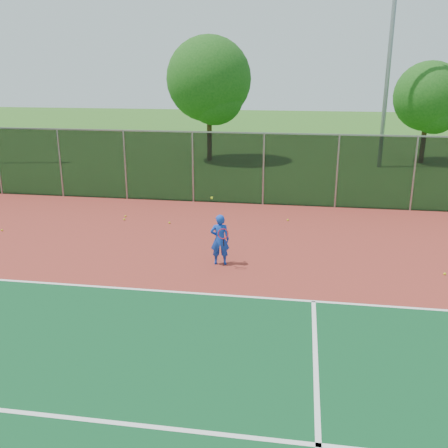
{
  "coord_description": "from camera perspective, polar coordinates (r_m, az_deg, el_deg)",
  "views": [
    {
      "loc": [
        1.53,
        -8.45,
        5.6
      ],
      "look_at": [
        -0.57,
        5.0,
        1.3
      ],
      "focal_mm": 40.0,
      "sensor_mm": 36.0,
      "label": 1
    }
  ],
  "objects": [
    {
      "name": "ground",
      "position": [
        10.25,
        -1.22,
        -15.59
      ],
      "size": [
        120.0,
        120.0,
        0.0
      ],
      "primitive_type": "plane",
      "color": "#2A601B",
      "rests_on": "ground"
    },
    {
      "name": "court_apron",
      "position": [
        11.95,
        0.48,
        -10.37
      ],
      "size": [
        30.0,
        20.0,
        0.02
      ],
      "primitive_type": "cube",
      "color": "#9A3327",
      "rests_on": "ground"
    },
    {
      "name": "court_lines",
      "position": [
        8.63,
        10.72,
        -23.06
      ],
      "size": [
        22.1,
        13.05,
        0.0
      ],
      "color": "white",
      "rests_on": "court_apron"
    },
    {
      "name": "fence_back",
      "position": [
        20.9,
        4.54,
        6.35
      ],
      "size": [
        30.0,
        0.06,
        3.03
      ],
      "color": "black",
      "rests_on": "court_apron"
    },
    {
      "name": "tennis_player",
      "position": [
        14.55,
        -0.47,
        -1.78
      ],
      "size": [
        0.6,
        0.63,
        2.02
      ],
      "color": "#133EBB",
      "rests_on": "court_apron"
    },
    {
      "name": "practice_ball_0",
      "position": [
        19.04,
        7.3,
        0.46
      ],
      "size": [
        0.07,
        0.07,
        0.07
      ],
      "primitive_type": "sphere",
      "color": "yellow",
      "rests_on": "court_apron"
    },
    {
      "name": "practice_ball_1",
      "position": [
        19.41,
        -24.04,
        -0.64
      ],
      "size": [
        0.07,
        0.07,
        0.07
      ],
      "primitive_type": "sphere",
      "color": "yellow",
      "rests_on": "court_apron"
    },
    {
      "name": "practice_ball_2",
      "position": [
        19.76,
        -11.2,
        0.89
      ],
      "size": [
        0.07,
        0.07,
        0.07
      ],
      "primitive_type": "sphere",
      "color": "yellow",
      "rests_on": "court_apron"
    },
    {
      "name": "practice_ball_3",
      "position": [
        15.36,
        23.91,
        -5.22
      ],
      "size": [
        0.07,
        0.07,
        0.07
      ],
      "primitive_type": "sphere",
      "color": "yellow",
      "rests_on": "court_apron"
    },
    {
      "name": "practice_ball_5",
      "position": [
        19.35,
        -11.33,
        0.53
      ],
      "size": [
        0.07,
        0.07,
        0.07
      ],
      "primitive_type": "sphere",
      "color": "yellow",
      "rests_on": "court_apron"
    },
    {
      "name": "practice_ball_6",
      "position": [
        18.68,
        -6.25,
        0.16
      ],
      "size": [
        0.07,
        0.07,
        0.07
      ],
      "primitive_type": "sphere",
      "color": "yellow",
      "rests_on": "court_apron"
    },
    {
      "name": "floodlight_n",
      "position": [
        30.3,
        18.64,
        20.28
      ],
      "size": [
        0.9,
        0.4,
        13.42
      ],
      "color": "gray",
      "rests_on": "ground"
    },
    {
      "name": "tree_back_left",
      "position": [
        30.85,
        -1.57,
        15.8
      ],
      "size": [
        5.06,
        5.06,
        7.43
      ],
      "color": "#362513",
      "rests_on": "ground"
    },
    {
      "name": "tree_back_mid",
      "position": [
        32.53,
        22.5,
        12.99
      ],
      "size": [
        4.06,
        4.06,
        5.97
      ],
      "color": "#362513",
      "rests_on": "ground"
    }
  ]
}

